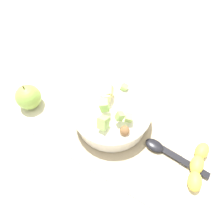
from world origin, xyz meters
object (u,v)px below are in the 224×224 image
serving_spoon (166,152)px  banana_whole (198,165)px  salad_bowl (112,114)px  whole_apple (28,97)px

serving_spoon → banana_whole: bearing=3.9°
salad_bowl → whole_apple: bearing=-162.4°
serving_spoon → banana_whole: 0.09m
salad_bowl → serving_spoon: 0.19m
banana_whole → serving_spoon: bearing=-176.1°
serving_spoon → whole_apple: bearing=-170.7°
salad_bowl → whole_apple: (-0.26, -0.08, -0.00)m
salad_bowl → whole_apple: salad_bowl is taller
whole_apple → banana_whole: (0.53, 0.08, -0.02)m
serving_spoon → whole_apple: size_ratio=2.09×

